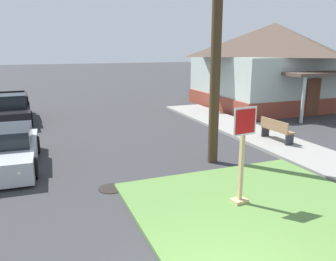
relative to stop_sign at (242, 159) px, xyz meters
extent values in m
cube|color=#567F3D|center=(0.29, -0.73, -1.14)|extent=(5.66, 5.90, 0.08)
cube|color=gray|center=(4.31, 3.88, -1.12)|extent=(2.20, 18.41, 0.12)
cube|color=tan|center=(0.00, 0.01, 0.04)|extent=(0.10, 0.10, 2.27)
cube|color=tan|center=(0.00, 0.01, -1.06)|extent=(0.39, 0.32, 0.08)
cube|color=white|center=(0.00, -0.04, 0.90)|extent=(0.65, 0.09, 0.65)
cube|color=red|center=(0.01, -0.05, 0.90)|extent=(0.55, 0.08, 0.55)
cylinder|color=black|center=(-2.65, 2.11, -1.17)|extent=(0.70, 0.70, 0.02)
cube|color=#ADB2B7|center=(-5.36, 4.95, -0.77)|extent=(1.97, 4.17, 0.64)
cube|color=black|center=(-5.35, 5.16, -0.21)|extent=(1.62, 1.95, 0.56)
cylinder|color=black|center=(-4.57, 3.65, -0.87)|extent=(0.25, 0.63, 0.62)
cylinder|color=black|center=(-4.46, 6.18, -0.87)|extent=(0.25, 0.63, 0.62)
sphere|color=white|center=(-4.91, 2.94, -0.71)|extent=(0.14, 0.14, 0.14)
sphere|color=red|center=(-4.73, 6.93, -0.71)|extent=(0.12, 0.12, 0.12)
cube|color=black|center=(-5.72, 12.33, -0.68)|extent=(2.25, 5.27, 0.68)
cube|color=black|center=(-5.69, 11.61, -0.04)|extent=(1.85, 1.42, 0.68)
cube|color=black|center=(-4.79, 13.28, -0.12)|extent=(0.19, 2.18, 0.44)
cube|color=black|center=(-5.82, 14.87, -0.12)|extent=(1.84, 0.18, 0.44)
cylinder|color=black|center=(-4.69, 10.82, -0.80)|extent=(0.29, 0.77, 0.76)
cylinder|color=black|center=(-4.82, 13.93, -0.80)|extent=(0.29, 0.77, 0.76)
cube|color=#93704C|center=(4.39, 4.09, -0.62)|extent=(0.45, 1.56, 0.06)
cube|color=#93704C|center=(4.21, 4.09, -0.40)|extent=(0.10, 1.55, 0.38)
cube|color=#2D2D33|center=(4.41, 3.40, -0.85)|extent=(0.36, 0.07, 0.41)
cube|color=#2D2D33|center=(4.37, 4.79, -0.85)|extent=(0.36, 0.07, 0.41)
cylinder|color=#42301E|center=(0.94, 3.04, 3.82)|extent=(0.32, 0.32, 9.99)
cube|color=brown|center=(9.84, 11.51, -0.73)|extent=(8.27, 7.21, 0.90)
cube|color=#B2C1B7|center=(9.84, 11.51, 0.86)|extent=(8.10, 7.07, 2.28)
pyramid|color=brown|center=(9.84, 11.51, 3.00)|extent=(8.68, 7.58, 2.01)
cube|color=brown|center=(9.84, 7.21, 1.20)|extent=(4.55, 1.40, 0.16)
cylinder|color=#B2C1B7|center=(7.98, 6.66, 0.01)|extent=(0.16, 0.16, 2.38)
cube|color=brown|center=(9.84, 7.89, -0.13)|extent=(0.90, 0.06, 2.00)
camera|label=1|loc=(-4.32, -6.27, 2.50)|focal=36.03mm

